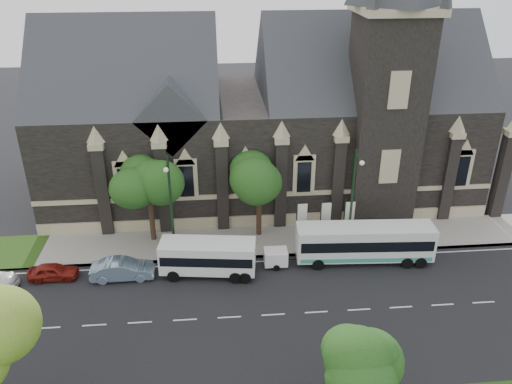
{
  "coord_description": "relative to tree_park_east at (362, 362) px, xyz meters",
  "views": [
    {
      "loc": [
        -0.59,
        -27.25,
        22.97
      ],
      "look_at": [
        2.35,
        6.0,
        6.45
      ],
      "focal_mm": 35.71,
      "sensor_mm": 36.0,
      "label": 1
    }
  ],
  "objects": [
    {
      "name": "tour_coach",
      "position": [
        4.75,
        15.23,
        -2.91
      ],
      "size": [
        10.82,
        3.02,
        3.12
      ],
      "rotation": [
        0.0,
        0.0,
        -0.06
      ],
      "color": "silver",
      "rests_on": "ground"
    },
    {
      "name": "street_lamp_near",
      "position": [
        3.82,
        16.42,
        0.49
      ],
      "size": [
        0.36,
        1.88,
        9.0
      ],
      "color": "black",
      "rests_on": "ground"
    },
    {
      "name": "sedan",
      "position": [
        -13.98,
        14.56,
        -3.84
      ],
      "size": [
        4.74,
        1.75,
        1.55
      ],
      "primitive_type": "imported",
      "rotation": [
        0.0,
        0.0,
        1.59
      ],
      "color": "#7792AC",
      "rests_on": "ground"
    },
    {
      "name": "ground",
      "position": [
        -6.18,
        9.32,
        -4.62
      ],
      "size": [
        160.0,
        160.0,
        0.0
      ],
      "primitive_type": "plane",
      "color": "black",
      "rests_on": "ground"
    },
    {
      "name": "banner_flag_center",
      "position": [
        2.11,
        18.32,
        -2.24
      ],
      "size": [
        0.9,
        0.1,
        4.0
      ],
      "color": "black",
      "rests_on": "ground"
    },
    {
      "name": "street_lamp_mid",
      "position": [
        -10.18,
        16.42,
        0.49
      ],
      "size": [
        0.36,
        1.88,
        9.0
      ],
      "color": "black",
      "rests_on": "ground"
    },
    {
      "name": "tree_walk_right",
      "position": [
        -2.96,
        20.04,
        1.2
      ],
      "size": [
        4.08,
        4.08,
        7.8
      ],
      "color": "black",
      "rests_on": "ground"
    },
    {
      "name": "tree_park_east",
      "position": [
        0.0,
        0.0,
        0.0
      ],
      "size": [
        3.4,
        3.4,
        6.28
      ],
      "color": "black",
      "rests_on": "ground"
    },
    {
      "name": "car_far_red",
      "position": [
        -19.19,
        14.92,
        -3.99
      ],
      "size": [
        3.67,
        1.48,
        1.25
      ],
      "primitive_type": "imported",
      "rotation": [
        0.0,
        0.0,
        1.57
      ],
      "color": "maroon",
      "rests_on": "ground"
    },
    {
      "name": "banner_flag_right",
      "position": [
        4.11,
        18.32,
        -2.24
      ],
      "size": [
        0.9,
        0.1,
        4.0
      ],
      "color": "black",
      "rests_on": "ground"
    },
    {
      "name": "banner_flag_left",
      "position": [
        0.11,
        18.32,
        -2.24
      ],
      "size": [
        0.9,
        0.1,
        4.0
      ],
      "color": "black",
      "rests_on": "ground"
    },
    {
      "name": "box_trailer",
      "position": [
        -2.29,
        15.15,
        -3.82
      ],
      "size": [
        2.63,
        1.54,
        1.4
      ],
      "rotation": [
        0.0,
        0.0,
        -0.02
      ],
      "color": "white",
      "rests_on": "ground"
    },
    {
      "name": "sidewalk",
      "position": [
        -6.18,
        18.82,
        -4.54
      ],
      "size": [
        80.0,
        5.0,
        0.15
      ],
      "primitive_type": "cube",
      "color": "#9C968D",
      "rests_on": "ground"
    },
    {
      "name": "tree_walk_left",
      "position": [
        -11.97,
        20.03,
        1.12
      ],
      "size": [
        3.91,
        3.91,
        7.64
      ],
      "color": "black",
      "rests_on": "ground"
    },
    {
      "name": "shuttle_bus",
      "position": [
        -7.53,
        14.56,
        -3.02
      ],
      "size": [
        7.39,
        3.31,
        2.76
      ],
      "rotation": [
        0.0,
        0.0,
        -0.13
      ],
      "color": "white",
      "rests_on": "ground"
    },
    {
      "name": "museum",
      "position": [
        -1.06,
        28.1,
        3.55
      ],
      "size": [
        40.0,
        17.7,
        29.9
      ],
      "color": "black",
      "rests_on": "ground"
    }
  ]
}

